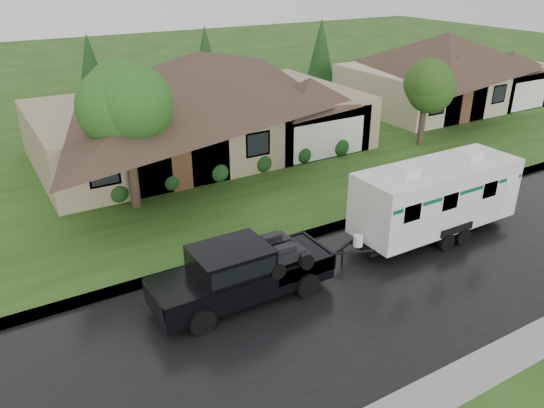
% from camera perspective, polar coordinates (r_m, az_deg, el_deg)
% --- Properties ---
extents(ground, '(140.00, 140.00, 0.00)m').
position_cam_1_polar(ground, '(19.38, 4.19, -7.20)').
color(ground, '#264917').
rests_on(ground, ground).
extents(road, '(140.00, 8.00, 0.01)m').
position_cam_1_polar(road, '(18.05, 7.85, -10.03)').
color(road, black).
rests_on(road, ground).
extents(curb, '(140.00, 0.50, 0.15)m').
position_cam_1_polar(curb, '(20.95, 0.70, -4.23)').
color(curb, gray).
rests_on(curb, ground).
extents(lawn, '(140.00, 26.00, 0.15)m').
position_cam_1_polar(lawn, '(31.62, -11.49, 5.54)').
color(lawn, '#264917').
rests_on(lawn, ground).
extents(house_main, '(19.44, 10.80, 6.90)m').
position_cam_1_polar(house_main, '(30.41, -7.15, 11.99)').
color(house_main, gray).
rests_on(house_main, lawn).
extents(house_neighbor, '(15.12, 9.72, 6.45)m').
position_cam_1_polar(house_neighbor, '(42.78, 18.57, 14.27)').
color(house_neighbor, '#BDAD8C').
rests_on(house_neighbor, lawn).
extents(tree_left_green, '(4.07, 4.07, 6.74)m').
position_cam_1_polar(tree_left_green, '(23.16, -15.58, 10.37)').
color(tree_left_green, '#382B1E').
rests_on(tree_left_green, lawn).
extents(tree_right_green, '(3.02, 3.02, 5.00)m').
position_cam_1_polar(tree_right_green, '(32.32, 16.28, 12.01)').
color(tree_right_green, '#382B1E').
rests_on(tree_right_green, lawn).
extents(shrub_row, '(13.60, 1.00, 1.00)m').
position_cam_1_polar(shrub_row, '(27.20, -3.45, 4.11)').
color(shrub_row, '#143814').
rests_on(shrub_row, lawn).
extents(pickup_truck, '(6.01, 2.28, 2.00)m').
position_cam_1_polar(pickup_truck, '(17.33, -3.57, -7.21)').
color(pickup_truck, black).
rests_on(pickup_truck, ground).
extents(travel_trailer, '(7.41, 2.60, 3.32)m').
position_cam_1_polar(travel_trailer, '(21.95, 17.23, 0.90)').
color(travel_trailer, silver).
rests_on(travel_trailer, ground).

